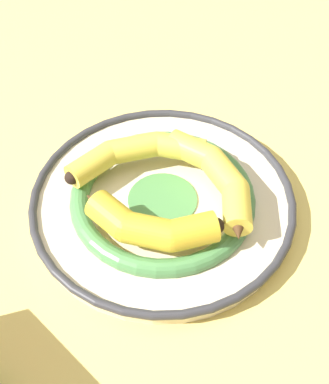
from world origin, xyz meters
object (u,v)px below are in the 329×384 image
banana_c (218,178)px  decorative_bowl (165,203)px  banana_a (138,153)px  banana_b (148,226)px

banana_c → decorative_bowl: bearing=71.4°
banana_a → banana_b: 0.13m
banana_b → banana_c: bearing=55.1°
decorative_bowl → banana_b: (-0.04, 0.06, 0.04)m
banana_a → banana_c: bearing=140.6°
banana_a → banana_c: (-0.11, -0.05, 0.00)m
decorative_bowl → banana_a: 0.08m
decorative_bowl → banana_a: bearing=-10.2°
banana_a → banana_b: banana_b is taller
banana_a → banana_b: size_ratio=1.19×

